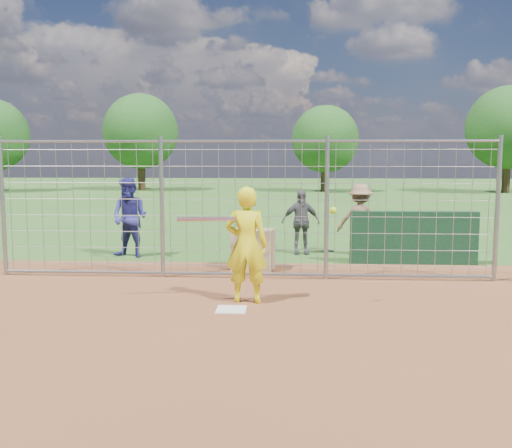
# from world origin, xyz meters

# --- Properties ---
(ground) EXTENTS (100.00, 100.00, 0.00)m
(ground) POSITION_xyz_m (0.00, 0.00, 0.00)
(ground) COLOR #2D591E
(ground) RESTS_ON ground
(infield_dirt) EXTENTS (18.00, 18.00, 0.00)m
(infield_dirt) POSITION_xyz_m (0.00, -3.00, 0.01)
(infield_dirt) COLOR brown
(infield_dirt) RESTS_ON ground
(home_plate) EXTENTS (0.43, 0.43, 0.02)m
(home_plate) POSITION_xyz_m (0.00, -0.20, 0.01)
(home_plate) COLOR silver
(home_plate) RESTS_ON ground
(dugout_wall) EXTENTS (2.60, 0.20, 1.10)m
(dugout_wall) POSITION_xyz_m (3.40, 3.60, 0.55)
(dugout_wall) COLOR #11381E
(dugout_wall) RESTS_ON ground
(batter) EXTENTS (0.68, 0.48, 1.78)m
(batter) POSITION_xyz_m (0.19, 0.27, 0.89)
(batter) COLOR yellow
(batter) RESTS_ON ground
(bystander_a) EXTENTS (1.02, 0.89, 1.77)m
(bystander_a) POSITION_xyz_m (-2.69, 4.04, 0.88)
(bystander_a) COLOR navy
(bystander_a) RESTS_ON ground
(bystander_b) EXTENTS (0.91, 0.47, 1.48)m
(bystander_b) POSITION_xyz_m (1.09, 4.70, 0.74)
(bystander_b) COLOR #4E4F53
(bystander_b) RESTS_ON ground
(bystander_c) EXTENTS (1.10, 0.72, 1.61)m
(bystander_c) POSITION_xyz_m (2.43, 4.69, 0.80)
(bystander_c) COLOR #856349
(bystander_c) RESTS_ON ground
(equipment_bin) EXTENTS (0.87, 0.66, 0.80)m
(equipment_bin) POSITION_xyz_m (0.12, 2.87, 0.40)
(equipment_bin) COLOR tan
(equipment_bin) RESTS_ON ground
(equipment_in_play) EXTENTS (2.35, 0.25, 0.23)m
(equipment_in_play) POSITION_xyz_m (0.05, 0.08, 1.34)
(equipment_in_play) COLOR silver
(equipment_in_play) RESTS_ON ground
(backstop_fence) EXTENTS (9.08, 0.08, 2.60)m
(backstop_fence) POSITION_xyz_m (0.00, 2.00, 1.26)
(backstop_fence) COLOR gray
(backstop_fence) RESTS_ON ground
(tree_line) EXTENTS (44.66, 6.72, 6.48)m
(tree_line) POSITION_xyz_m (3.13, 28.13, 3.71)
(tree_line) COLOR #3F2B19
(tree_line) RESTS_ON ground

